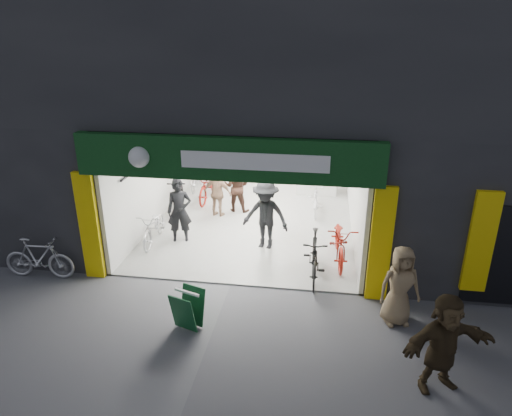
% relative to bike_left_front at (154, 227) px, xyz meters
% --- Properties ---
extents(ground, '(60.00, 60.00, 0.00)m').
position_rel_bike_left_front_xyz_m(ground, '(2.50, -1.92, -0.47)').
color(ground, '#56565B').
rests_on(ground, ground).
extents(building, '(17.00, 10.27, 8.00)m').
position_rel_bike_left_front_xyz_m(building, '(3.41, 3.07, 3.85)').
color(building, '#232326').
rests_on(building, ground).
extents(bike_left_front, '(0.72, 1.81, 0.93)m').
position_rel_bike_left_front_xyz_m(bike_left_front, '(0.00, 0.00, 0.00)').
color(bike_left_front, '#BCBCC1').
rests_on(bike_left_front, ground).
extents(bike_left_midfront, '(0.89, 2.02, 1.18)m').
position_rel_bike_left_front_xyz_m(bike_left_midfront, '(0.00, 2.24, 0.12)').
color(bike_left_midfront, black).
rests_on(bike_left_midfront, ground).
extents(bike_left_midback, '(0.81, 2.03, 1.05)m').
position_rel_bike_left_front_xyz_m(bike_left_midback, '(0.70, 3.41, 0.06)').
color(bike_left_midback, maroon).
rests_on(bike_left_midback, ground).
extents(bike_left_back, '(0.49, 1.71, 1.02)m').
position_rel_bike_left_front_xyz_m(bike_left_back, '(0.00, 4.45, 0.05)').
color(bike_left_back, '#AEAFB3').
rests_on(bike_left_back, ground).
extents(bike_right_front, '(0.59, 1.92, 1.14)m').
position_rel_bike_left_front_xyz_m(bike_right_front, '(4.39, -1.32, 0.11)').
color(bike_right_front, black).
rests_on(bike_right_front, ground).
extents(bike_right_mid, '(0.81, 2.09, 1.08)m').
position_rel_bike_left_front_xyz_m(bike_right_mid, '(5.00, -0.34, 0.08)').
color(bike_right_mid, maroon).
rests_on(bike_right_mid, ground).
extents(bike_right_back, '(0.57, 1.78, 1.06)m').
position_rel_bike_left_front_xyz_m(bike_right_back, '(4.30, 2.81, 0.06)').
color(bike_right_back, silver).
rests_on(bike_right_back, ground).
extents(parked_bike, '(1.71, 0.55, 1.02)m').
position_rel_bike_left_front_xyz_m(parked_bike, '(-2.00, -2.22, 0.04)').
color(parked_bike, silver).
rests_on(parked_bike, ground).
extents(customer_a, '(0.75, 0.58, 1.81)m').
position_rel_bike_left_front_xyz_m(customer_a, '(0.70, 0.14, 0.44)').
color(customer_a, black).
rests_on(customer_a, ground).
extents(customer_b, '(0.87, 0.70, 1.69)m').
position_rel_bike_left_front_xyz_m(customer_b, '(1.81, 2.56, 0.38)').
color(customer_b, '#352018').
rests_on(customer_b, ground).
extents(customer_c, '(1.35, 0.94, 1.91)m').
position_rel_bike_left_front_xyz_m(customer_c, '(3.06, 0.09, 0.49)').
color(customer_c, black).
rests_on(customer_c, ground).
extents(customer_d, '(0.98, 0.59, 1.57)m').
position_rel_bike_left_front_xyz_m(customer_d, '(1.32, 2.03, 0.32)').
color(customer_d, '#9A7459').
rests_on(customer_d, ground).
extents(pedestrian_near, '(0.92, 0.71, 1.67)m').
position_rel_bike_left_front_xyz_m(pedestrian_near, '(6.08, -2.79, 0.37)').
color(pedestrian_near, '#88704F').
rests_on(pedestrian_near, ground).
extents(pedestrian_far, '(1.69, 1.10, 1.74)m').
position_rel_bike_left_front_xyz_m(pedestrian_far, '(6.51, -4.53, 0.40)').
color(pedestrian_far, '#372A19').
rests_on(pedestrian_far, ground).
extents(sandwich_board, '(0.66, 0.67, 0.80)m').
position_rel_bike_left_front_xyz_m(sandwich_board, '(2.00, -3.60, -0.02)').
color(sandwich_board, '#104320').
rests_on(sandwich_board, ground).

